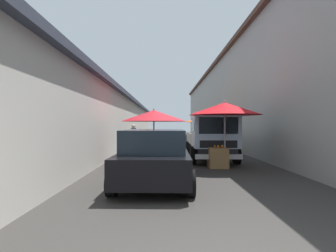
% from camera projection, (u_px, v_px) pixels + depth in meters
% --- Properties ---
extents(ground, '(90.00, 90.00, 0.00)m').
position_uv_depth(ground, '(179.00, 151.00, 15.84)').
color(ground, '#33302D').
extents(building_left_whitewash, '(49.80, 7.50, 3.56)m').
position_uv_depth(building_left_whitewash, '(80.00, 122.00, 18.01)').
color(building_left_whitewash, beige).
rests_on(building_left_whitewash, ground).
extents(building_right_concrete, '(49.80, 7.50, 6.81)m').
position_uv_depth(building_right_concrete, '(275.00, 99.00, 18.15)').
color(building_right_concrete, gray).
rests_on(building_right_concrete, ground).
extents(fruit_stall_near_right, '(2.50, 2.50, 2.16)m').
position_uv_depth(fruit_stall_near_right, '(204.00, 124.00, 16.15)').
color(fruit_stall_near_right, '#9E9EA3').
rests_on(fruit_stall_near_right, ground).
extents(fruit_stall_mid_lane, '(2.61, 2.61, 2.25)m').
position_uv_depth(fruit_stall_mid_lane, '(154.00, 121.00, 10.27)').
color(fruit_stall_mid_lane, '#9E9EA3').
rests_on(fruit_stall_mid_lane, ground).
extents(fruit_stall_far_left, '(2.61, 2.61, 2.47)m').
position_uv_depth(fruit_stall_far_left, '(224.00, 114.00, 9.37)').
color(fruit_stall_far_left, '#9E9EA3').
rests_on(fruit_stall_far_left, ground).
extents(hatchback_car, '(3.96, 2.02, 1.45)m').
position_uv_depth(hatchback_car, '(155.00, 156.00, 6.92)').
color(hatchback_car, black).
rests_on(hatchback_car, ground).
extents(delivery_truck, '(4.95, 2.04, 2.08)m').
position_uv_depth(delivery_truck, '(212.00, 137.00, 11.03)').
color(delivery_truck, black).
rests_on(delivery_truck, ground).
extents(vendor_by_crates, '(0.61, 0.35, 1.62)m').
position_uv_depth(vendor_by_crates, '(133.00, 136.00, 14.74)').
color(vendor_by_crates, '#665B4C').
rests_on(vendor_by_crates, ground).
extents(parked_scooter, '(1.68, 0.49, 1.14)m').
position_uv_depth(parked_scooter, '(139.00, 144.00, 15.35)').
color(parked_scooter, black).
rests_on(parked_scooter, ground).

